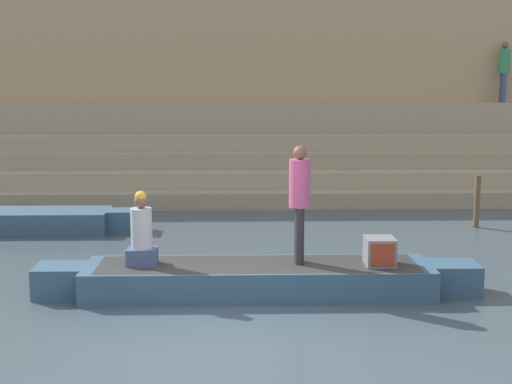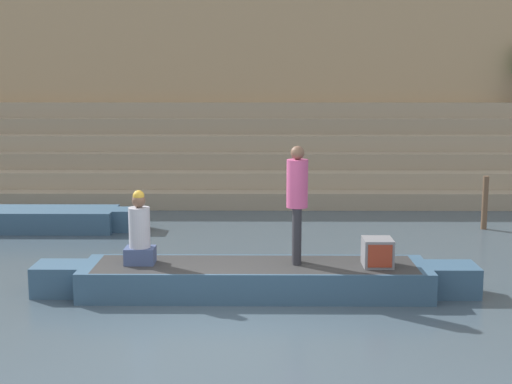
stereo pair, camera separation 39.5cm
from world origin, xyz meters
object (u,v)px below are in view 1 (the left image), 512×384
person_on_steps (504,67)px  person_standing (300,195)px  rowboat_main (258,278)px  mooring_post (477,201)px  person_rowing (142,235)px  tv_set (380,251)px

person_on_steps → person_standing: bearing=-147.8°
rowboat_main → mooring_post: bearing=40.5°
rowboat_main → person_standing: (0.62, 0.07, 1.25)m
rowboat_main → person_rowing: 1.86m
mooring_post → tv_set: bearing=-123.0°
tv_set → mooring_post: size_ratio=0.41×
person_rowing → person_on_steps: person_on_steps is taller
rowboat_main → tv_set: tv_set is taller
rowboat_main → mooring_post: size_ratio=5.81×
rowboat_main → person_rowing: person_rowing is taller
rowboat_main → tv_set: size_ratio=14.24×
mooring_post → person_on_steps: bearing=65.8°
person_standing → tv_set: person_standing is taller
person_standing → mooring_post: (4.22, 4.52, -0.92)m
rowboat_main → tv_set: 1.86m
mooring_post → person_on_steps: person_on_steps is taller
person_standing → person_rowing: (-2.35, -0.04, -0.57)m
person_standing → person_on_steps: person_on_steps is taller
tv_set → mooring_post: 5.57m
person_on_steps → person_rowing: bearing=-156.0°
rowboat_main → person_on_steps: bearing=51.1°
tv_set → person_on_steps: bearing=66.2°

